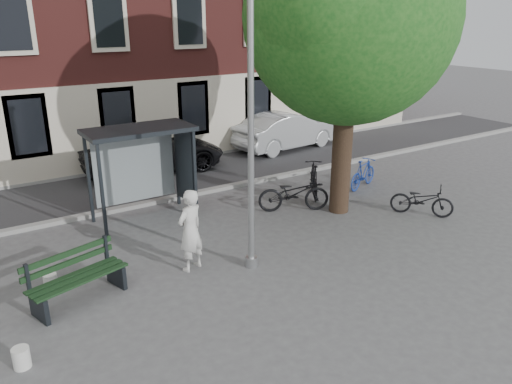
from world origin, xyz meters
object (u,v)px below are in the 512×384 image
object	(u,v)px
painter	(190,230)
bike_d	(314,179)
bike_c	(422,200)
bus_shelter	(153,150)
bike_a	(294,193)
lamppost	(251,149)
notice_sign	(344,153)
car_dark	(153,151)
car_silver	(287,130)
bench	(77,280)
bike_b	(363,173)

from	to	relation	value
painter	bike_d	bearing A→B (deg)	-177.94
bike_c	bike_d	size ratio (longest dim) A/B	0.95
bus_shelter	bike_c	world-z (taller)	bus_shelter
bike_a	bike_d	size ratio (longest dim) A/B	1.13
lamppost	notice_sign	xyz separation A→B (m)	(4.74, 2.19, -1.29)
notice_sign	bike_d	bearing A→B (deg)	125.73
bike_c	car_dark	distance (m)	9.60
bus_shelter	bike_c	size ratio (longest dim) A/B	1.63
painter	car_silver	xyz separation A→B (m)	(8.22, 7.58, -0.16)
notice_sign	bench	bearing A→B (deg)	-171.52
bike_d	notice_sign	bearing A→B (deg)	161.18
notice_sign	bus_shelter	bearing A→B (deg)	158.59
bench	bike_c	xyz separation A→B (m)	(9.47, -0.70, -0.01)
bench	bike_c	world-z (taller)	bench
bike_d	car_dark	bearing A→B (deg)	-25.62
bench	notice_sign	world-z (taller)	notice_sign
bus_shelter	bike_b	distance (m)	6.98
bike_c	bike_d	world-z (taller)	bike_d
bench	bike_a	world-z (taller)	bike_a
painter	bike_b	xyz separation A→B (m)	(7.27, 2.01, -0.46)
bike_d	notice_sign	world-z (taller)	notice_sign
bench	lamppost	bearing A→B (deg)	-26.24
painter	car_silver	distance (m)	11.18
bike_b	notice_sign	bearing A→B (deg)	89.93
bike_c	car_dark	bearing A→B (deg)	82.61
painter	car_silver	world-z (taller)	painter
bench	bike_d	world-z (taller)	bike_d
bike_d	car_silver	world-z (taller)	car_silver
bike_b	lamppost	bearing A→B (deg)	94.55
bike_b	bike_d	distance (m)	1.89
bus_shelter	bike_b	bearing A→B (deg)	-12.38
bench	bike_a	distance (m)	6.77
bike_a	bike_b	bearing A→B (deg)	-56.05
lamppost	bench	world-z (taller)	lamppost
notice_sign	bike_b	bearing A→B (deg)	17.19
lamppost	bike_b	xyz separation A→B (m)	(6.07, 2.64, -2.29)
bench	notice_sign	bearing A→B (deg)	-5.79
bike_b	bike_c	xyz separation A→B (m)	(-0.30, -2.67, -0.03)
car_silver	bike_b	bearing A→B (deg)	164.10
notice_sign	bike_a	bearing A→B (deg)	176.76
lamppost	bike_b	bearing A→B (deg)	23.50
lamppost	bench	xyz separation A→B (m)	(-3.70, 0.67, -2.32)
bike_b	car_silver	world-z (taller)	car_silver
bench	bike_d	bearing A→B (deg)	-0.17
lamppost	car_silver	distance (m)	10.99
bike_a	car_dark	bearing A→B (deg)	44.01
lamppost	bike_b	world-z (taller)	lamppost
bike_b	car_dark	size ratio (longest dim) A/B	0.32
painter	bus_shelter	bearing A→B (deg)	-120.44
bike_b	bike_d	world-z (taller)	bike_d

